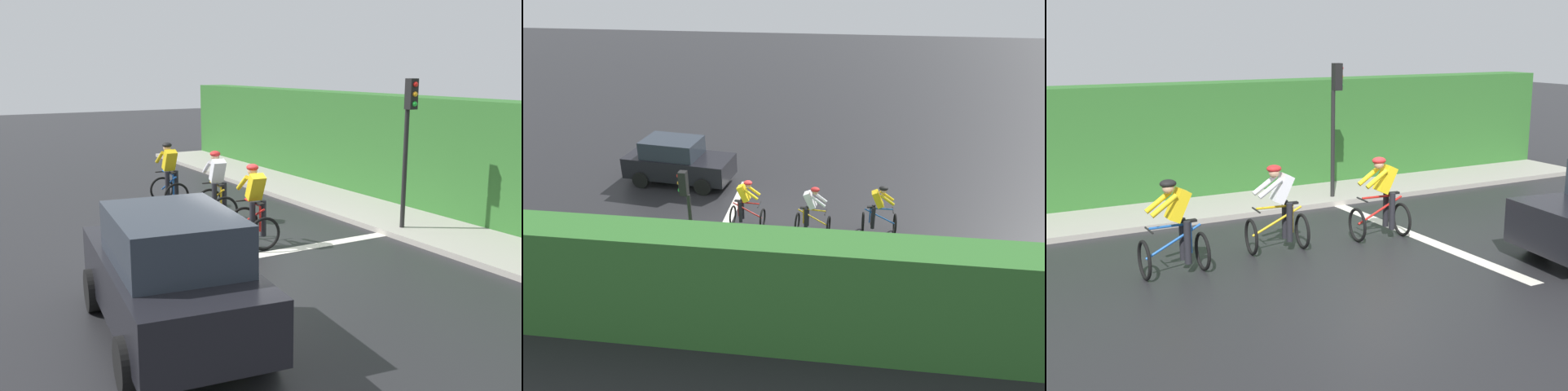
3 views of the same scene
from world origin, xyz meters
TOP-DOWN VIEW (x-y plane):
  - ground_plane at (0.00, 0.00)m, footprint 80.00×80.00m
  - sidewalk_kerb at (4.11, 2.00)m, footprint 2.80×22.09m
  - stone_wall_low at (5.01, 2.00)m, footprint 0.44×22.09m
  - hedge_wall at (5.31, 2.00)m, footprint 1.10×22.09m
  - road_marking_stop_line at (0.00, -0.79)m, footprint 7.00×0.30m
  - cyclist_lead at (-0.19, 4.22)m, footprint 0.69×1.09m
  - cyclist_second at (0.16, 2.10)m, footprint 0.79×1.14m
  - cyclist_mid at (-0.05, -0.07)m, footprint 0.76×1.13m
  - traffic_light_near_crossing at (3.21, -0.94)m, footprint 0.21×0.31m

SIDE VIEW (x-z plane):
  - ground_plane at x=0.00m, z-range 0.00..0.00m
  - road_marking_stop_line at x=0.00m, z-range 0.00..0.01m
  - sidewalk_kerb at x=4.11m, z-range 0.00..0.12m
  - stone_wall_low at x=5.01m, z-range 0.00..0.48m
  - cyclist_lead at x=-0.19m, z-range -0.03..1.63m
  - cyclist_second at x=0.16m, z-range -0.03..1.63m
  - cyclist_mid at x=-0.05m, z-range -0.03..1.63m
  - hedge_wall at x=5.31m, z-range 0.00..2.85m
  - traffic_light_near_crossing at x=3.21m, z-range 0.55..3.89m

